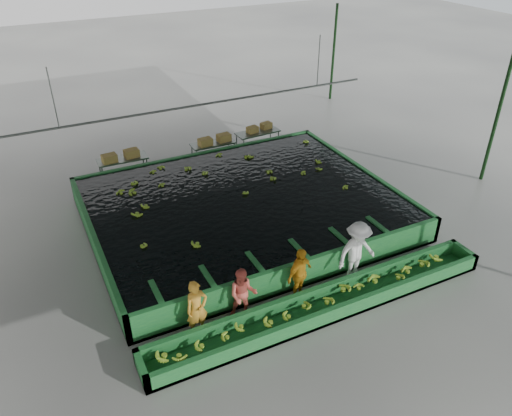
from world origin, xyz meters
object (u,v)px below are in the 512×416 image
packing_table_mid (213,152)px  packing_table_left (124,168)px  box_stack_left (121,159)px  worker_c (300,274)px  worker_a (197,308)px  flotation_tank (243,208)px  box_stack_mid (215,143)px  packing_table_right (258,141)px  box_stack_right (259,130)px  worker_b (243,294)px  sorting_trough (325,304)px  worker_d (357,252)px

packing_table_mid → packing_table_left: bearing=178.0°
box_stack_left → worker_c: bearing=-73.8°
packing_table_left → box_stack_left: 0.45m
worker_a → worker_c: size_ratio=0.98×
box_stack_left → flotation_tank: bearing=-58.1°
box_stack_mid → flotation_tank: bearing=-100.9°
packing_table_mid → box_stack_mid: (0.06, -0.07, 0.42)m
packing_table_right → packing_table_left: bearing=-179.6°
box_stack_right → flotation_tank: bearing=-122.2°
worker_b → box_stack_right: size_ratio=1.24×
sorting_trough → worker_b: (-2.01, 0.80, 0.51)m
packing_table_right → box_stack_mid: 2.15m
packing_table_mid → box_stack_right: 2.34m
worker_c → box_stack_mid: bearing=60.9°
worker_d → worker_c: bearing=178.3°
flotation_tank → box_stack_mid: bearing=79.1°
worker_b → worker_a: bearing=-156.0°
packing_table_left → box_stack_right: bearing=1.2°
worker_b → packing_table_right: bearing=85.4°
worker_c → box_stack_left: (-2.62, 9.05, 0.06)m
packing_table_mid → packing_table_right: (2.16, 0.17, 0.02)m
worker_a → worker_b: size_ratio=1.04×
flotation_tank → box_stack_left: (-2.96, 4.75, 0.42)m
sorting_trough → packing_table_left: (-2.90, 9.93, 0.18)m
flotation_tank → worker_c: 4.33m
packing_table_left → flotation_tank: bearing=-59.1°
box_stack_left → box_stack_mid: bearing=-1.8°
flotation_tank → worker_c: (-0.34, -4.30, 0.36)m
box_stack_left → box_stack_right: size_ratio=1.17×
packing_table_mid → box_stack_mid: 0.43m
sorting_trough → worker_d: bearing=27.7°
packing_table_right → box_stack_right: 0.46m
worker_b → box_stack_mid: size_ratio=1.08×
worker_a → worker_d: size_ratio=0.83×
flotation_tank → worker_a: worker_a is taller
worker_b → box_stack_mid: (2.91, 8.93, 0.08)m
packing_table_mid → worker_c: bearing=-97.4°
sorting_trough → box_stack_mid: 9.79m
sorting_trough → worker_a: 3.40m
flotation_tank → box_stack_mid: (0.89, 4.63, 0.39)m
worker_a → worker_c: 2.93m
packing_table_right → box_stack_right: (0.13, 0.09, 0.44)m
sorting_trough → box_stack_left: bearing=106.7°
flotation_tank → worker_c: worker_c is taller
worker_a → box_stack_right: worker_a is taller
box_stack_right → box_stack_left: bearing=-178.1°
packing_table_right → worker_d: bearing=-99.1°
worker_a → box_stack_left: 9.06m
packing_table_mid → packing_table_right: size_ratio=0.96×
packing_table_right → worker_a: bearing=-124.3°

